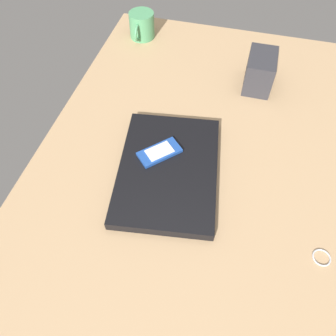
% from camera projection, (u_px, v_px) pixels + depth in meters
% --- Properties ---
extents(desk_surface, '(1.20, 0.80, 0.03)m').
position_uv_depth(desk_surface, '(194.00, 158.00, 0.88)').
color(desk_surface, tan).
rests_on(desk_surface, ground).
extents(laptop_closed, '(0.37, 0.28, 0.03)m').
position_uv_depth(laptop_closed, '(168.00, 170.00, 0.82)').
color(laptop_closed, black).
rests_on(laptop_closed, desk_surface).
extents(cell_phone_on_laptop, '(0.11, 0.11, 0.01)m').
position_uv_depth(cell_phone_on_laptop, '(159.00, 152.00, 0.83)').
color(cell_phone_on_laptop, '#1E479E').
rests_on(cell_phone_on_laptop, laptop_closed).
extents(desk_organizer, '(0.12, 0.08, 0.10)m').
position_uv_depth(desk_organizer, '(260.00, 71.00, 0.99)').
color(desk_organizer, '#2D2D33').
rests_on(desk_organizer, desk_surface).
extents(coffee_mug, '(0.12, 0.08, 0.09)m').
position_uv_depth(coffee_mug, '(142.00, 25.00, 1.14)').
color(coffee_mug, '#4C9360').
rests_on(coffee_mug, desk_surface).
extents(key_ring, '(0.04, 0.04, 0.00)m').
position_uv_depth(key_ring, '(322.00, 258.00, 0.70)').
color(key_ring, silver).
rests_on(key_ring, desk_surface).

